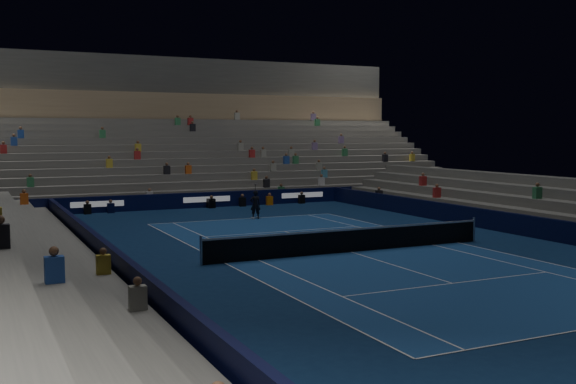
{
  "coord_description": "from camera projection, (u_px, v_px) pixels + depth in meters",
  "views": [
    {
      "loc": [
        -14.0,
        -23.43,
        4.85
      ],
      "look_at": [
        0.0,
        6.0,
        2.0
      ],
      "focal_mm": 41.95,
      "sensor_mm": 36.0,
      "label": 1
    }
  ],
  "objects": [
    {
      "name": "sponsor_barrier_far",
      "position": [
        206.0,
        200.0,
        44.09
      ],
      "size": [
        44.0,
        0.25,
        1.0
      ],
      "primitive_type": "cube",
      "color": "black",
      "rests_on": "ground"
    },
    {
      "name": "court_surface",
      "position": [
        351.0,
        252.0,
        27.49
      ],
      "size": [
        10.97,
        23.77,
        0.01
      ],
      "primitive_type": "cube",
      "color": "navy",
      "rests_on": "ground"
    },
    {
      "name": "grandstand_main",
      "position": [
        167.0,
        152.0,
        52.29
      ],
      "size": [
        44.0,
        15.2,
        11.2
      ],
      "color": "#61615D",
      "rests_on": "ground"
    },
    {
      "name": "sponsor_barrier_east",
      "position": [
        529.0,
        226.0,
        31.6
      ],
      "size": [
        0.25,
        37.0,
        1.0
      ],
      "primitive_type": "cube",
      "color": "black",
      "rests_on": "ground"
    },
    {
      "name": "sponsor_barrier_west",
      "position": [
        110.0,
        259.0,
        23.3
      ],
      "size": [
        0.25,
        37.0,
        1.0
      ],
      "primitive_type": "cube",
      "color": "black",
      "rests_on": "ground"
    },
    {
      "name": "grandstand_west",
      "position": [
        1.0,
        255.0,
        21.78
      ],
      "size": [
        5.0,
        37.0,
        2.5
      ],
      "color": "slate",
      "rests_on": "ground"
    },
    {
      "name": "ground",
      "position": [
        351.0,
        252.0,
        27.49
      ],
      "size": [
        90.0,
        90.0,
        0.0
      ],
      "primitive_type": "plane",
      "color": "#0C2348",
      "rests_on": "ground"
    },
    {
      "name": "tennis_net",
      "position": [
        351.0,
        240.0,
        27.45
      ],
      "size": [
        12.9,
        0.1,
        1.1
      ],
      "color": "#B2B2B7",
      "rests_on": "ground"
    },
    {
      "name": "broadcast_camera",
      "position": [
        211.0,
        203.0,
        43.79
      ],
      "size": [
        0.46,
        0.91,
        0.61
      ],
      "color": "black",
      "rests_on": "ground"
    },
    {
      "name": "tennis_player",
      "position": [
        255.0,
        205.0,
        38.16
      ],
      "size": [
        0.66,
        0.51,
        1.62
      ],
      "primitive_type": "imported",
      "rotation": [
        0.0,
        0.0,
        2.92
      ],
      "color": "black",
      "rests_on": "ground"
    }
  ]
}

